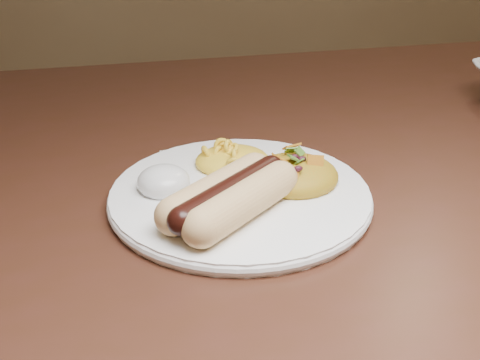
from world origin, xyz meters
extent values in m
cube|color=#3B1C15|center=(0.00, 0.00, 0.73)|extent=(1.60, 0.90, 0.04)
cylinder|color=white|center=(-0.10, -0.10, 0.76)|extent=(0.33, 0.33, 0.01)
cylinder|color=#EAC389|center=(-0.12, -0.16, 0.78)|extent=(0.11, 0.10, 0.03)
cylinder|color=#EAC389|center=(-0.12, -0.13, 0.78)|extent=(0.11, 0.10, 0.03)
cylinder|color=black|center=(-0.12, -0.15, 0.78)|extent=(0.12, 0.10, 0.03)
ellipsoid|color=yellow|center=(-0.10, -0.04, 0.78)|extent=(0.10, 0.10, 0.03)
ellipsoid|color=white|center=(-0.18, -0.08, 0.78)|extent=(0.06, 0.06, 0.03)
ellipsoid|color=#CB5502|center=(-0.05, -0.10, 0.77)|extent=(0.09, 0.09, 0.04)
cube|color=white|center=(-0.16, -0.05, 0.75)|extent=(0.04, 0.15, 0.00)
camera|label=1|loc=(-0.22, -0.58, 1.02)|focal=42.00mm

